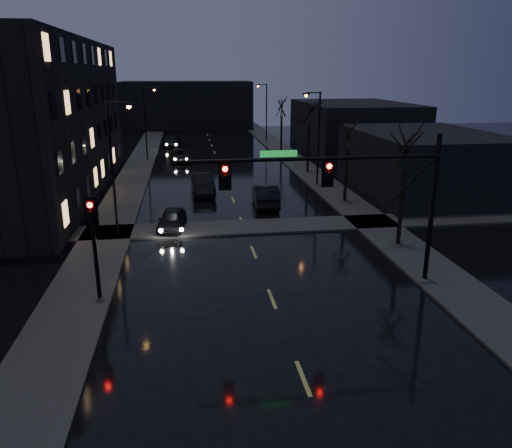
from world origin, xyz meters
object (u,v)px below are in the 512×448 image
object	(u,v)px
lead_car	(265,195)
oncoming_car_d	(172,142)
oncoming_car_b	(203,184)
oncoming_car_c	(181,156)
oncoming_car_a	(172,219)

from	to	relation	value
lead_car	oncoming_car_d	bearing A→B (deg)	-73.31
oncoming_car_b	lead_car	world-z (taller)	oncoming_car_b
oncoming_car_c	oncoming_car_d	xyz separation A→B (m)	(-1.26, 11.60, 0.02)
oncoming_car_c	oncoming_car_d	size ratio (longest dim) A/B	1.02
oncoming_car_b	lead_car	xyz separation A→B (m)	(4.46, -4.52, -0.02)
oncoming_car_b	oncoming_car_c	bearing A→B (deg)	94.80
oncoming_car_a	oncoming_car_d	size ratio (longest dim) A/B	0.79
oncoming_car_d	lead_car	bearing A→B (deg)	-71.55
oncoming_car_c	lead_car	size ratio (longest dim) A/B	1.02
oncoming_car_b	oncoming_car_c	xyz separation A→B (m)	(-1.81, 15.56, -0.14)
oncoming_car_a	oncoming_car_b	size ratio (longest dim) A/B	0.77
oncoming_car_a	lead_car	bearing A→B (deg)	43.62
oncoming_car_b	oncoming_car_d	xyz separation A→B (m)	(-3.07, 27.16, -0.12)
oncoming_car_b	oncoming_car_c	size ratio (longest dim) A/B	1.01
oncoming_car_d	lead_car	distance (m)	32.55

